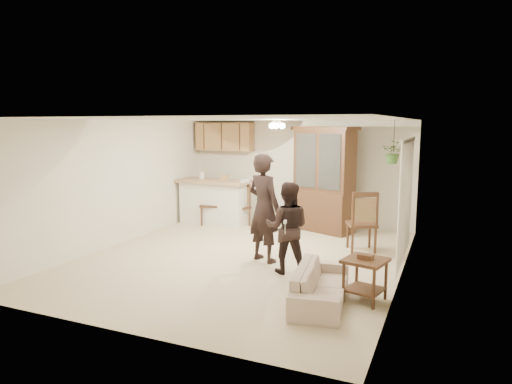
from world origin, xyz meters
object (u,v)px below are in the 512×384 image
at_px(china_hutch, 324,180).
at_px(side_table, 365,279).
at_px(chair_hutch_right, 361,234).
at_px(chair_bar, 212,212).
at_px(chair_hutch_left, 239,214).
at_px(sofa, 321,276).
at_px(child, 287,232).
at_px(adult, 264,211).

height_order(china_hutch, side_table, china_hutch).
bearing_deg(chair_hutch_right, chair_bar, -36.84).
height_order(side_table, chair_hutch_right, chair_hutch_right).
height_order(china_hutch, chair_hutch_right, china_hutch).
relative_size(chair_bar, chair_hutch_left, 1.09).
bearing_deg(china_hutch, sofa, -54.24).
xyz_separation_m(side_table, chair_hutch_right, (-0.50, 2.52, 0.02)).
bearing_deg(china_hutch, chair_hutch_right, -28.85).
bearing_deg(side_table, chair_hutch_left, 135.16).
bearing_deg(chair_bar, child, -55.80).
height_order(child, chair_hutch_right, child).
bearing_deg(sofa, chair_bar, 37.05).
height_order(sofa, chair_hutch_left, chair_hutch_left).
relative_size(china_hutch, chair_hutch_right, 2.01).
relative_size(china_hutch, side_table, 3.58).
bearing_deg(side_table, chair_bar, 141.20).
relative_size(child, side_table, 2.05).
bearing_deg(chair_hutch_left, sofa, -19.47).
distance_m(sofa, china_hutch, 4.31).
bearing_deg(side_table, sofa, -154.71).
xyz_separation_m(chair_bar, chair_hutch_left, (0.65, 0.16, -0.02)).
height_order(sofa, adult, adult).
bearing_deg(chair_hutch_left, child, -20.05).
height_order(sofa, china_hutch, china_hutch).
distance_m(adult, side_table, 2.37).
distance_m(china_hutch, chair_bar, 2.81).
distance_m(child, chair_bar, 3.94).
bearing_deg(child, sofa, 116.74).
distance_m(side_table, chair_hutch_right, 2.57).
xyz_separation_m(china_hutch, side_table, (1.61, -3.84, -0.86)).
bearing_deg(child, chair_hutch_left, -65.42).
distance_m(child, chair_hutch_right, 2.02).
xyz_separation_m(adult, china_hutch, (0.37, 2.66, 0.26)).
bearing_deg(adult, china_hutch, -75.01).
relative_size(china_hutch, chair_hutch_left, 2.37).
bearing_deg(chair_hutch_left, adult, -23.90).
relative_size(adult, chair_hutch_right, 1.53).
xyz_separation_m(adult, side_table, (1.98, -1.18, -0.59)).
xyz_separation_m(adult, child, (0.59, -0.44, -0.22)).
relative_size(adult, side_table, 2.73).
bearing_deg(adult, chair_bar, -21.75).
height_order(chair_hutch_left, chair_hutch_right, chair_hutch_right).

